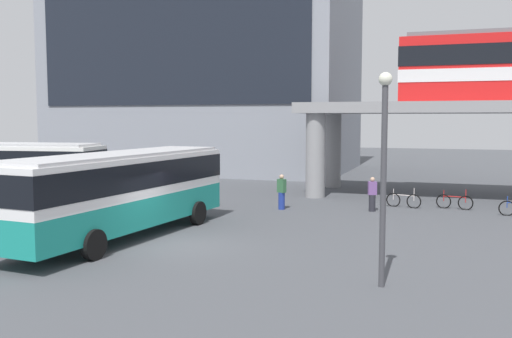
% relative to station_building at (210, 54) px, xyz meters
% --- Properties ---
extents(ground_plane, '(120.00, 120.00, 0.00)m').
position_rel_station_building_xyz_m(ground_plane, '(11.22, -19.09, -10.22)').
color(ground_plane, '#47494F').
extents(station_building, '(24.58, 15.82, 20.44)m').
position_rel_station_building_xyz_m(station_building, '(0.00, 0.00, 0.00)').
color(station_building, gray).
rests_on(station_building, ground_plane).
extents(bus_main, '(3.58, 11.23, 3.22)m').
position_rel_station_building_xyz_m(bus_main, '(8.62, -28.56, -8.23)').
color(bus_main, teal).
rests_on(bus_main, ground_plane).
extents(bicycle_red, '(1.77, 0.41, 1.04)m').
position_rel_station_building_xyz_m(bicycle_red, '(20.57, -17.32, -9.86)').
color(bicycle_red, black).
rests_on(bicycle_red, ground_plane).
extents(bicycle_silver, '(1.76, 0.43, 1.04)m').
position_rel_station_building_xyz_m(bicycle_silver, '(18.13, -17.58, -9.86)').
color(bicycle_silver, black).
rests_on(bicycle_silver, ground_plane).
extents(pedestrian_at_kerb, '(0.47, 0.39, 1.74)m').
position_rel_station_building_xyz_m(pedestrian_at_kerb, '(12.45, -20.16, -9.40)').
color(pedestrian_at_kerb, navy).
rests_on(pedestrian_at_kerb, ground_plane).
extents(pedestrian_near_building, '(0.44, 0.32, 1.68)m').
position_rel_station_building_xyz_m(pedestrian_near_building, '(8.78, -20.59, -9.43)').
color(pedestrian_near_building, maroon).
rests_on(pedestrian_near_building, ground_plane).
extents(pedestrian_by_bike_rack, '(0.46, 0.37, 1.67)m').
position_rel_station_building_xyz_m(pedestrian_by_bike_rack, '(16.77, -19.32, -9.44)').
color(pedestrian_by_bike_rack, '#26262D').
rests_on(pedestrian_by_bike_rack, ground_plane).
extents(lamp_post, '(0.36, 0.36, 5.70)m').
position_rel_station_building_xyz_m(lamp_post, '(18.55, -31.72, -6.82)').
color(lamp_post, '#3F3F44').
rests_on(lamp_post, ground_plane).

